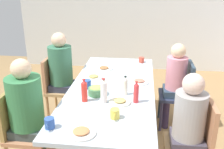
# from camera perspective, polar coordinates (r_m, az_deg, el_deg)

# --- Properties ---
(ground_plane) EXTENTS (6.89, 6.89, 0.00)m
(ground_plane) POSITION_cam_1_polar(r_m,az_deg,el_deg) (3.30, 0.00, -15.05)
(ground_plane) COLOR #96754A
(wall_left) EXTENTS (0.12, 4.71, 2.60)m
(wall_left) POSITION_cam_1_polar(r_m,az_deg,el_deg) (5.63, 3.76, 14.26)
(wall_left) COLOR silver
(wall_left) RESTS_ON ground_plane
(dining_table) EXTENTS (2.20, 0.93, 0.77)m
(dining_table) POSITION_cam_1_polar(r_m,az_deg,el_deg) (2.95, 0.00, -4.12)
(dining_table) COLOR silver
(dining_table) RESTS_ON ground_plane
(chair_0) EXTENTS (0.40, 0.40, 0.90)m
(chair_0) POSITION_cam_1_polar(r_m,az_deg,el_deg) (3.55, 14.87, -3.58)
(chair_0) COLOR #29314D
(chair_0) RESTS_ON ground_plane
(person_0) EXTENTS (0.30, 0.30, 1.15)m
(person_0) POSITION_cam_1_polar(r_m,az_deg,el_deg) (3.47, 13.59, -0.99)
(person_0) COLOR #33294A
(person_0) RESTS_ON ground_plane
(chair_1) EXTENTS (0.40, 0.40, 0.90)m
(chair_1) POSITION_cam_1_polar(r_m,az_deg,el_deg) (3.70, -12.08, -2.29)
(chair_1) COLOR tan
(chair_1) RESTS_ON ground_plane
(person_1) EXTENTS (0.31, 0.31, 1.25)m
(person_1) POSITION_cam_1_polar(r_m,az_deg,el_deg) (3.59, -11.00, 1.12)
(person_1) COLOR #303C48
(person_1) RESTS_ON ground_plane
(chair_2) EXTENTS (0.40, 0.40, 0.90)m
(chair_2) POSITION_cam_1_polar(r_m,az_deg,el_deg) (2.80, -19.32, -11.02)
(chair_2) COLOR tan
(chair_2) RESTS_ON ground_plane
(person_2) EXTENTS (0.33, 0.33, 1.24)m
(person_2) POSITION_cam_1_polar(r_m,az_deg,el_deg) (2.65, -18.17, -6.96)
(person_2) COLOR #454939
(person_2) RESTS_ON ground_plane
(chair_3) EXTENTS (0.40, 0.40, 0.90)m
(chair_3) POSITION_cam_1_polar(r_m,az_deg,el_deg) (2.59, 17.88, -13.57)
(chair_3) COLOR #A48051
(chair_3) RESTS_ON ground_plane
(person_3) EXTENTS (0.30, 0.30, 1.17)m
(person_3) POSITION_cam_1_polar(r_m,az_deg,el_deg) (2.48, 16.23, -10.05)
(person_3) COLOR #374939
(person_3) RESTS_ON ground_plane
(plate_0) EXTENTS (0.22, 0.22, 0.04)m
(plate_0) POSITION_cam_1_polar(r_m,az_deg,el_deg) (2.56, 1.72, -5.93)
(plate_0) COLOR silver
(plate_0) RESTS_ON dining_table
(plate_1) EXTENTS (0.24, 0.24, 0.04)m
(plate_1) POSITION_cam_1_polar(r_m,az_deg,el_deg) (2.11, -6.78, -12.48)
(plate_1) COLOR silver
(plate_1) RESTS_ON dining_table
(plate_2) EXTENTS (0.22, 0.22, 0.04)m
(plate_2) POSITION_cam_1_polar(r_m,az_deg,el_deg) (3.46, -1.76, 1.33)
(plate_2) COLOR white
(plate_2) RESTS_ON dining_table
(plate_3) EXTENTS (0.21, 0.21, 0.04)m
(plate_3) POSITION_cam_1_polar(r_m,az_deg,el_deg) (3.17, -4.09, -0.57)
(plate_3) COLOR white
(plate_3) RESTS_ON dining_table
(plate_4) EXTENTS (0.22, 0.22, 0.04)m
(plate_4) POSITION_cam_1_polar(r_m,az_deg,el_deg) (3.05, 6.01, -1.54)
(plate_4) COLOR white
(plate_4) RESTS_ON dining_table
(bowl_0) EXTENTS (0.18, 0.18, 0.10)m
(bowl_0) POSITION_cam_1_polar(r_m,az_deg,el_deg) (2.72, -3.38, -3.49)
(bowl_0) COLOR #498452
(bowl_0) RESTS_ON dining_table
(cup_0) EXTENTS (0.12, 0.09, 0.09)m
(cup_0) POSITION_cam_1_polar(r_m,az_deg,el_deg) (2.90, -5.49, -2.05)
(cup_0) COLOR #3058A7
(cup_0) RESTS_ON dining_table
(cup_1) EXTENTS (0.12, 0.08, 0.09)m
(cup_1) POSITION_cam_1_polar(r_m,az_deg,el_deg) (2.21, -13.56, -10.35)
(cup_1) COLOR #3054A4
(cup_1) RESTS_ON dining_table
(cup_2) EXTENTS (0.11, 0.08, 0.07)m
(cup_2) POSITION_cam_1_polar(r_m,az_deg,el_deg) (3.77, 6.47, 3.19)
(cup_2) COLOR #C94938
(cup_2) RESTS_ON dining_table
(cup_3) EXTENTS (0.12, 0.08, 0.09)m
(cup_3) POSITION_cam_1_polar(r_m,az_deg,el_deg) (2.29, 0.62, -8.61)
(cup_3) COLOR #DDC84E
(cup_3) RESTS_ON dining_table
(bottle_0) EXTENTS (0.06, 0.06, 0.26)m
(bottle_0) POSITION_cam_1_polar(r_m,az_deg,el_deg) (2.52, -1.83, -3.66)
(bottle_0) COLOR silver
(bottle_0) RESTS_ON dining_table
(bottle_1) EXTENTS (0.06, 0.06, 0.24)m
(bottle_1) POSITION_cam_1_polar(r_m,az_deg,el_deg) (2.57, -6.10, -3.58)
(bottle_1) COLOR red
(bottle_1) RESTS_ON dining_table
(bottle_2) EXTENTS (0.05, 0.05, 0.21)m
(bottle_2) POSITION_cam_1_polar(r_m,az_deg,el_deg) (2.70, 2.94, -2.54)
(bottle_2) COLOR silver
(bottle_2) RESTS_ON dining_table
(bottle_3) EXTENTS (0.05, 0.05, 0.22)m
(bottle_3) POSITION_cam_1_polar(r_m,az_deg,el_deg) (2.54, 5.32, -3.96)
(bottle_3) COLOR red
(bottle_3) RESTS_ON dining_table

